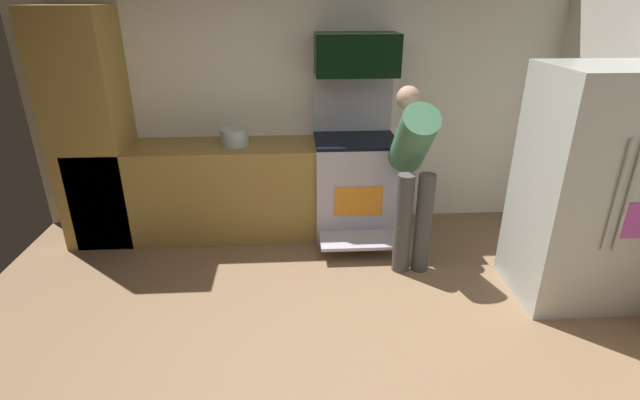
{
  "coord_description": "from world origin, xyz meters",
  "views": [
    {
      "loc": [
        -0.09,
        -2.25,
        2.15
      ],
      "look_at": [
        0.06,
        0.3,
        1.05
      ],
      "focal_mm": 26.37,
      "sensor_mm": 36.0,
      "label": 1
    }
  ],
  "objects": [
    {
      "name": "cabinet_column",
      "position": [
        -1.9,
        1.98,
        1.05
      ],
      "size": [
        0.6,
        0.6,
        2.1
      ],
      "primitive_type": "cube",
      "color": "olive",
      "rests_on": "ground"
    },
    {
      "name": "refrigerator",
      "position": [
        2.03,
        0.79,
        0.88
      ],
      "size": [
        0.83,
        0.74,
        1.75
      ],
      "color": "beige",
      "rests_on": "ground"
    },
    {
      "name": "microwave",
      "position": [
        0.49,
        2.06,
        1.69
      ],
      "size": [
        0.74,
        0.38,
        0.37
      ],
      "primitive_type": "cube",
      "color": "black",
      "rests_on": "oven_range"
    },
    {
      "name": "ground_plane",
      "position": [
        0.0,
        0.0,
        -0.01
      ],
      "size": [
        5.2,
        4.8,
        0.02
      ],
      "primitive_type": "cube",
      "color": "#866649"
    },
    {
      "name": "oven_range",
      "position": [
        0.49,
        1.97,
        0.51
      ],
      "size": [
        0.76,
        0.98,
        1.5
      ],
      "color": "#B6B3C0",
      "rests_on": "ground"
    },
    {
      "name": "stock_pot",
      "position": [
        -0.63,
        1.98,
        0.98
      ],
      "size": [
        0.26,
        0.26,
        0.15
      ],
      "primitive_type": "cylinder",
      "color": "#B2C0BD",
      "rests_on": "lower_cabinet_run"
    },
    {
      "name": "wall_back",
      "position": [
        0.0,
        2.34,
        1.3
      ],
      "size": [
        5.2,
        0.12,
        2.6
      ],
      "primitive_type": "cube",
      "color": "silver",
      "rests_on": "ground"
    },
    {
      "name": "lower_cabinet_run",
      "position": [
        -0.9,
        1.98,
        0.45
      ],
      "size": [
        2.4,
        0.6,
        0.9
      ],
      "primitive_type": "cube",
      "color": "olive",
      "rests_on": "ground"
    },
    {
      "name": "person_cook",
      "position": [
        0.88,
        1.34,
        0.89
      ],
      "size": [
        0.31,
        0.69,
        1.48
      ],
      "color": "#464646",
      "rests_on": "ground"
    }
  ]
}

